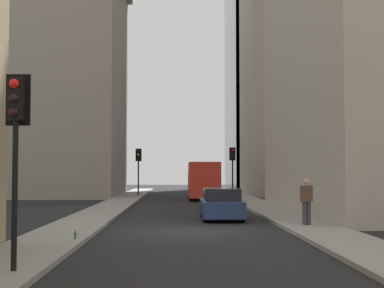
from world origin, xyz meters
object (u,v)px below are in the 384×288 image
(delivery_truck, at_px, (203,181))
(traffic_light_midblock, at_px, (233,160))
(pedestrian, at_px, (306,200))
(discarded_bottle, at_px, (75,235))
(traffic_light_far_junction, at_px, (138,161))
(sedan_navy, at_px, (221,205))
(traffic_light_foreground, at_px, (16,125))

(delivery_truck, height_order, traffic_light_midblock, traffic_light_midblock)
(pedestrian, bearing_deg, discarded_bottle, 117.98)
(traffic_light_midblock, bearing_deg, traffic_light_far_junction, 77.82)
(sedan_navy, distance_m, traffic_light_midblock, 21.96)
(sedan_navy, distance_m, discarded_bottle, 9.72)
(sedan_navy, bearing_deg, discarded_bottle, 148.38)
(sedan_navy, xyz_separation_m, pedestrian, (-3.99, -2.96, 0.44))
(delivery_truck, height_order, discarded_bottle, delivery_truck)
(pedestrian, bearing_deg, sedan_navy, 36.59)
(sedan_navy, xyz_separation_m, discarded_bottle, (-8.27, 5.09, -0.42))
(delivery_truck, relative_size, traffic_light_midblock, 1.60)
(delivery_truck, bearing_deg, pedestrian, -172.11)
(discarded_bottle, bearing_deg, traffic_light_foreground, 176.90)
(traffic_light_far_junction, relative_size, pedestrian, 2.27)
(traffic_light_midblock, bearing_deg, discarded_bottle, 165.47)
(sedan_navy, xyz_separation_m, traffic_light_foreground, (-13.65, 5.38, 2.51))
(sedan_navy, height_order, traffic_light_far_junction, traffic_light_far_junction)
(pedestrian, height_order, discarded_bottle, pedestrian)
(traffic_light_midblock, relative_size, discarded_bottle, 14.95)
(traffic_light_midblock, height_order, discarded_bottle, traffic_light_midblock)
(sedan_navy, height_order, traffic_light_foreground, traffic_light_foreground)
(delivery_truck, xyz_separation_m, traffic_light_foreground, (-31.03, 5.38, 1.71))
(sedan_navy, bearing_deg, traffic_light_midblock, -7.02)
(traffic_light_foreground, xyz_separation_m, discarded_bottle, (5.38, -0.29, -2.92))
(traffic_light_foreground, bearing_deg, delivery_truck, -9.84)
(delivery_truck, xyz_separation_m, traffic_light_midblock, (4.28, -2.67, 1.65))
(sedan_navy, xyz_separation_m, traffic_light_midblock, (21.66, -2.67, 2.44))
(traffic_light_foreground, distance_m, traffic_light_midblock, 36.22)
(sedan_navy, xyz_separation_m, traffic_light_far_junction, (23.40, 5.38, 2.41))
(traffic_light_far_junction, relative_size, discarded_bottle, 14.81)
(pedestrian, xyz_separation_m, discarded_bottle, (-4.28, 8.05, -0.85))
(traffic_light_foreground, distance_m, traffic_light_far_junction, 37.05)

